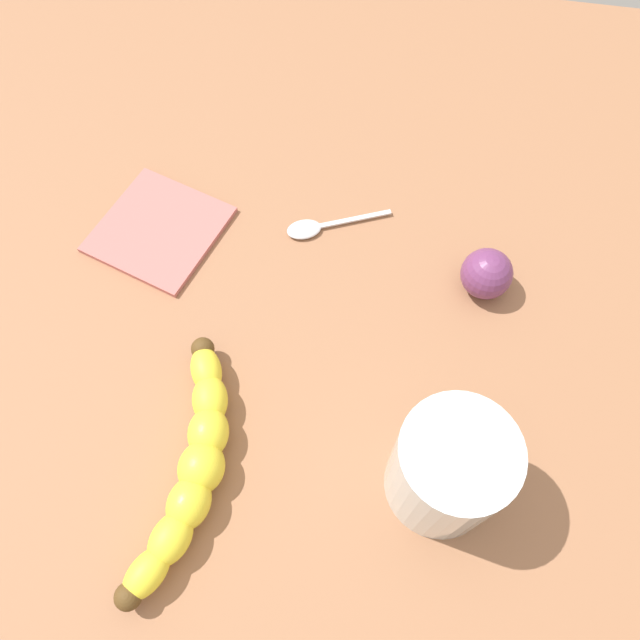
% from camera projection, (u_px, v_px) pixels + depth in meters
% --- Properties ---
extents(wooden_tabletop, '(1.20, 1.20, 0.03)m').
position_uv_depth(wooden_tabletop, '(331.00, 404.00, 0.57)').
color(wooden_tabletop, '#966344').
rests_on(wooden_tabletop, ground).
extents(banana, '(0.23, 0.06, 0.04)m').
position_uv_depth(banana, '(192.00, 466.00, 0.51)').
color(banana, yellow).
rests_on(banana, wooden_tabletop).
extents(smoothie_glass, '(0.09, 0.09, 0.11)m').
position_uv_depth(smoothie_glass, '(448.00, 470.00, 0.48)').
color(smoothie_glass, silver).
rests_on(smoothie_glass, wooden_tabletop).
extents(plum_fruit, '(0.05, 0.05, 0.05)m').
position_uv_depth(plum_fruit, '(487.00, 274.00, 0.59)').
color(plum_fruit, '#6B3360').
rests_on(plum_fruit, wooden_tabletop).
extents(teaspoon, '(0.06, 0.11, 0.01)m').
position_uv_depth(teaspoon, '(310.00, 228.00, 0.64)').
color(teaspoon, silver).
rests_on(teaspoon, wooden_tabletop).
extents(folded_napkin, '(0.15, 0.15, 0.01)m').
position_uv_depth(folded_napkin, '(159.00, 229.00, 0.64)').
color(folded_napkin, '#BC6660').
rests_on(folded_napkin, wooden_tabletop).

